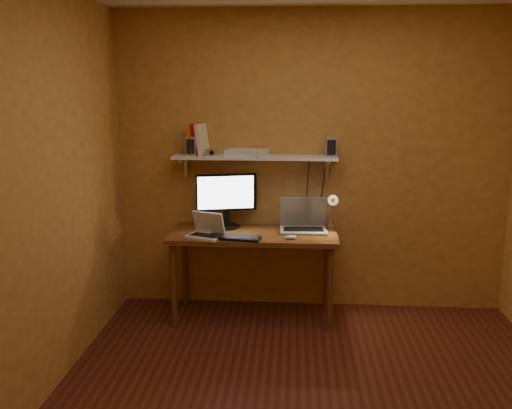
# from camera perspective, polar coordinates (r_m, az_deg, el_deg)

# --- Properties ---
(room) EXTENTS (3.44, 3.24, 2.64)m
(room) POSITION_cam_1_polar(r_m,az_deg,el_deg) (3.17, 6.66, 0.43)
(room) COLOR #572316
(room) RESTS_ON ground
(desk) EXTENTS (1.40, 0.60, 0.75)m
(desk) POSITION_cam_1_polar(r_m,az_deg,el_deg) (4.58, -0.29, -4.01)
(desk) COLOR brown
(desk) RESTS_ON ground
(wall_shelf) EXTENTS (1.40, 0.25, 0.21)m
(wall_shelf) POSITION_cam_1_polar(r_m,az_deg,el_deg) (4.62, -0.12, 4.96)
(wall_shelf) COLOR silver
(wall_shelf) RESTS_ON room
(monitor) EXTENTS (0.51, 0.27, 0.47)m
(monitor) POSITION_cam_1_polar(r_m,az_deg,el_deg) (4.67, -3.12, 0.73)
(monitor) COLOR black
(monitor) RESTS_ON desk
(laptop) EXTENTS (0.40, 0.30, 0.28)m
(laptop) POSITION_cam_1_polar(r_m,az_deg,el_deg) (4.63, 4.99, -1.83)
(laptop) COLOR gray
(laptop) RESTS_ON desk
(netbook) EXTENTS (0.33, 0.29, 0.20)m
(netbook) POSITION_cam_1_polar(r_m,az_deg,el_deg) (4.43, -5.23, -2.70)
(netbook) COLOR silver
(netbook) RESTS_ON desk
(keyboard) EXTENTS (0.44, 0.20, 0.02)m
(keyboard) POSITION_cam_1_polar(r_m,az_deg,el_deg) (4.37, -2.30, -3.50)
(keyboard) COLOR black
(keyboard) RESTS_ON desk
(mouse) EXTENTS (0.10, 0.07, 0.03)m
(mouse) POSITION_cam_1_polar(r_m,az_deg,el_deg) (4.37, 3.69, -3.44)
(mouse) COLOR silver
(mouse) RESTS_ON desk
(desk_lamp) EXTENTS (0.09, 0.23, 0.38)m
(desk_lamp) POSITION_cam_1_polar(r_m,az_deg,el_deg) (4.62, 8.01, -0.20)
(desk_lamp) COLOR silver
(desk_lamp) RESTS_ON desk
(speaker_left) EXTENTS (0.10, 0.10, 0.16)m
(speaker_left) POSITION_cam_1_polar(r_m,az_deg,el_deg) (4.67, -6.74, 6.13)
(speaker_left) COLOR gray
(speaker_left) RESTS_ON wall_shelf
(speaker_right) EXTENTS (0.09, 0.09, 0.16)m
(speaker_right) POSITION_cam_1_polar(r_m,az_deg,el_deg) (4.61, 7.89, 6.03)
(speaker_right) COLOR gray
(speaker_right) RESTS_ON wall_shelf
(books) EXTENTS (0.18, 0.19, 0.27)m
(books) POSITION_cam_1_polar(r_m,az_deg,el_deg) (4.70, -6.15, 6.84)
(books) COLOR #C05C15
(books) RESTS_ON wall_shelf
(shelf_camera) EXTENTS (0.11, 0.06, 0.06)m
(shelf_camera) POSITION_cam_1_polar(r_m,az_deg,el_deg) (4.61, -4.71, 5.48)
(shelf_camera) COLOR silver
(shelf_camera) RESTS_ON wall_shelf
(router) EXTENTS (0.37, 0.30, 0.05)m
(router) POSITION_cam_1_polar(r_m,az_deg,el_deg) (4.63, -1.00, 5.51)
(router) COLOR silver
(router) RESTS_ON wall_shelf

